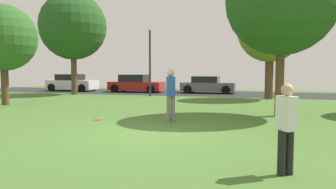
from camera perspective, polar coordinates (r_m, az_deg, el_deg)
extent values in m
plane|color=#47702D|center=(9.22, -3.61, -6.88)|extent=(44.00, 44.00, 0.00)
cube|color=#28282B|center=(24.74, 9.30, 0.15)|extent=(44.00, 6.40, 0.01)
cylinder|color=brown|center=(24.67, -16.35, 4.03)|extent=(0.41, 0.41, 3.46)
sphere|color=#23511E|center=(24.87, -16.52, 11.53)|extent=(4.86, 4.86, 4.86)
cylinder|color=brown|center=(18.49, -27.00, 2.21)|extent=(0.37, 0.37, 2.51)
sphere|color=#2D6023|center=(18.56, -27.23, 8.96)|extent=(3.37, 3.37, 3.37)
cylinder|color=brown|center=(20.92, 17.52, 3.38)|extent=(0.50, 0.50, 3.02)
sphere|color=olive|center=(21.07, 17.69, 10.96)|extent=(4.00, 4.00, 4.00)
cylinder|color=brown|center=(13.20, 19.21, 2.80)|extent=(0.33, 0.33, 2.98)
cylinder|color=slate|center=(11.11, 0.88, -2.59)|extent=(0.14, 0.14, 0.90)
cylinder|color=slate|center=(11.06, 0.10, -2.62)|extent=(0.14, 0.14, 0.90)
cube|color=#23519E|center=(11.02, 0.49, 1.47)|extent=(0.36, 0.39, 0.68)
sphere|color=tan|center=(11.01, 0.49, 3.87)|extent=(0.24, 0.24, 0.24)
cylinder|color=black|center=(5.87, 19.53, -9.77)|extent=(0.14, 0.14, 0.78)
cylinder|color=black|center=(5.97, 20.75, -9.57)|extent=(0.14, 0.14, 0.78)
cube|color=silver|center=(5.80, 20.32, -3.13)|extent=(0.36, 0.39, 0.58)
sphere|color=tan|center=(5.76, 20.43, 0.78)|extent=(0.21, 0.21, 0.21)
cylinder|color=#EA2D6B|center=(11.89, -12.38, -4.36)|extent=(0.27, 0.27, 0.03)
cube|color=white|center=(28.91, -16.61, 1.69)|extent=(4.20, 1.78, 0.78)
cube|color=black|center=(29.01, -16.98, 2.97)|extent=(2.02, 1.57, 0.51)
cylinder|color=black|center=(28.91, -13.19, 1.32)|extent=(0.64, 0.22, 0.64)
cylinder|color=black|center=(27.38, -15.04, 1.13)|extent=(0.64, 0.22, 0.64)
cylinder|color=black|center=(30.48, -18.00, 1.38)|extent=(0.64, 0.22, 0.64)
cylinder|color=black|center=(29.04, -19.99, 1.19)|extent=(0.64, 0.22, 0.64)
cube|color=#B21E1E|center=(26.44, -5.60, 1.52)|extent=(4.44, 1.80, 0.69)
cube|color=black|center=(26.50, -6.05, 2.91)|extent=(2.13, 1.58, 0.59)
cylinder|color=black|center=(26.75, -1.78, 1.20)|extent=(0.64, 0.22, 0.64)
cylinder|color=black|center=(25.05, -3.07, 0.98)|extent=(0.64, 0.22, 0.64)
cylinder|color=black|center=(27.88, -7.86, 1.29)|extent=(0.64, 0.22, 0.64)
cylinder|color=black|center=(26.26, -9.48, 1.08)|extent=(0.64, 0.22, 0.64)
cube|color=slate|center=(25.25, 7.16, 1.37)|extent=(4.15, 1.71, 0.68)
cube|color=black|center=(25.26, 6.71, 2.70)|extent=(1.99, 1.50, 0.48)
cylinder|color=black|center=(25.91, 10.64, 1.02)|extent=(0.64, 0.22, 0.64)
cylinder|color=black|center=(24.21, 10.22, 0.80)|extent=(0.64, 0.22, 0.64)
cylinder|color=black|center=(26.37, 4.34, 1.14)|extent=(0.64, 0.22, 0.64)
cylinder|color=black|center=(24.70, 3.50, 0.93)|extent=(0.64, 0.22, 0.64)
cylinder|color=#2D2D33|center=(21.99, -3.23, 5.54)|extent=(0.14, 0.14, 4.50)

